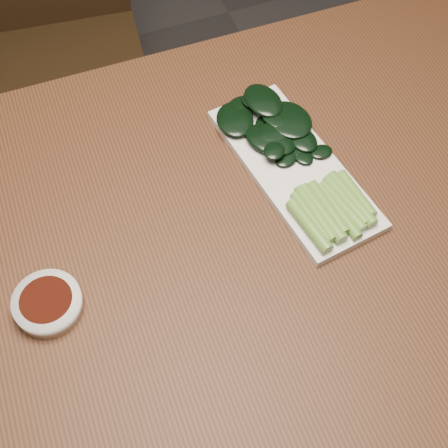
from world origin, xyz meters
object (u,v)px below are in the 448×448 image
Objects in this scene: serving_plate at (294,168)px; gai_lan at (292,156)px; sauce_bowl at (48,303)px; table at (206,260)px; chair_far at (50,41)px.

gai_lan is at bearing 89.67° from serving_plate.
sauce_bowl reaches higher than serving_plate.
table is 1.57× the size of chair_far.
table is 4.05× the size of serving_plate.
gai_lan reaches higher than table.
gai_lan is at bearing 23.57° from table.
sauce_bowl is at bearing -165.36° from gai_lan.
chair_far is 0.85m from serving_plate.
sauce_bowl is at bearing -166.64° from serving_plate.
chair_far is 9.49× the size of sauce_bowl.
table is at bearing 7.66° from sauce_bowl.
sauce_bowl is 0.27× the size of serving_plate.
gai_lan is (0.17, 0.08, 0.10)m from table.
chair_far is 2.58× the size of serving_plate.
serving_plate is at bearing 13.36° from sauce_bowl.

